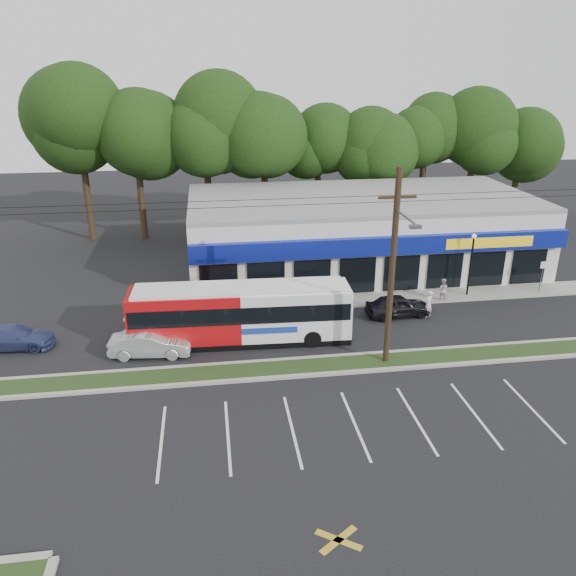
% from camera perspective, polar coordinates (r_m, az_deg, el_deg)
% --- Properties ---
extents(ground, '(120.00, 120.00, 0.00)m').
position_cam_1_polar(ground, '(27.98, 4.54, -8.94)').
color(ground, black).
rests_on(ground, ground).
extents(grass_strip, '(40.00, 1.60, 0.12)m').
position_cam_1_polar(grass_strip, '(28.79, 4.11, -7.83)').
color(grass_strip, '#263917').
rests_on(grass_strip, ground).
extents(curb_south, '(40.00, 0.25, 0.14)m').
position_cam_1_polar(curb_south, '(28.07, 4.48, -8.67)').
color(curb_south, '#9E9E93').
rests_on(curb_south, ground).
extents(curb_north, '(40.00, 0.25, 0.14)m').
position_cam_1_polar(curb_north, '(29.51, 3.77, -7.01)').
color(curb_north, '#9E9E93').
rests_on(curb_north, ground).
extents(sidewalk, '(32.00, 2.20, 0.10)m').
position_cam_1_polar(sidewalk, '(36.94, 9.13, -1.11)').
color(sidewalk, '#9E9E93').
rests_on(sidewalk, ground).
extents(strip_mall, '(25.00, 12.55, 5.30)m').
position_cam_1_polar(strip_mall, '(42.47, 7.30, 5.78)').
color(strip_mall, silver).
rests_on(strip_mall, ground).
extents(utility_pole, '(50.00, 2.77, 10.00)m').
position_cam_1_polar(utility_pole, '(27.22, 10.29, 2.45)').
color(utility_pole, black).
rests_on(utility_pole, ground).
extents(lamp_post, '(0.30, 0.30, 4.25)m').
position_cam_1_polar(lamp_post, '(38.03, 18.14, 2.96)').
color(lamp_post, black).
rests_on(lamp_post, ground).
extents(sign_post, '(0.45, 0.10, 2.23)m').
position_cam_1_polar(sign_post, '(40.62, 24.45, 1.56)').
color(sign_post, '#59595E').
rests_on(sign_post, ground).
extents(tree_line, '(46.76, 6.76, 11.83)m').
position_cam_1_polar(tree_line, '(50.65, 2.87, 15.19)').
color(tree_line, black).
rests_on(tree_line, ground).
extents(metrobus, '(12.03, 3.01, 3.21)m').
position_cam_1_polar(metrobus, '(30.64, -4.82, -2.49)').
color(metrobus, '#B40D12').
rests_on(metrobus, ground).
extents(car_dark, '(4.00, 1.85, 1.33)m').
position_cam_1_polar(car_dark, '(34.58, 11.10, -1.78)').
color(car_dark, black).
rests_on(car_dark, ground).
extents(car_silver, '(4.31, 1.83, 1.38)m').
position_cam_1_polar(car_silver, '(30.34, -13.83, -5.48)').
color(car_silver, '#A0A4A7').
rests_on(car_silver, ground).
extents(car_blue, '(4.41, 2.05, 1.25)m').
position_cam_1_polar(car_blue, '(33.69, -26.18, -4.49)').
color(car_blue, navy).
rests_on(car_blue, ground).
extents(pedestrian_a, '(0.75, 0.68, 1.71)m').
position_cam_1_polar(pedestrian_a, '(34.75, 14.07, -1.58)').
color(pedestrian_a, silver).
rests_on(pedestrian_a, ground).
extents(pedestrian_b, '(0.88, 0.77, 1.54)m').
position_cam_1_polar(pedestrian_b, '(37.38, 15.40, -0.17)').
color(pedestrian_b, beige).
rests_on(pedestrian_b, ground).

